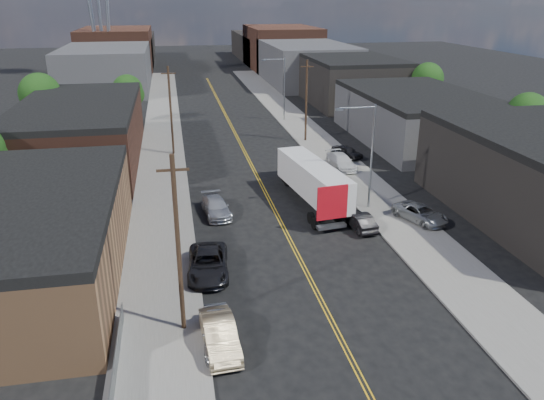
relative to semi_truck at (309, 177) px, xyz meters
name	(u,v)px	position (x,y,z in m)	size (l,w,h in m)	color
ground	(230,123)	(-3.43, 31.99, -2.17)	(260.00, 260.00, 0.00)	black
centerline	(244,151)	(-3.43, 16.99, -2.17)	(0.32, 120.00, 0.01)	gold
sidewalk_left	(162,154)	(-12.93, 16.99, -2.10)	(5.00, 140.00, 0.15)	slate
sidewalk_right	(322,146)	(6.07, 16.99, -2.10)	(5.00, 140.00, 0.15)	slate
warehouse_tan	(22,237)	(-21.43, -10.01, 0.63)	(12.00, 22.00, 5.60)	#8E6441
warehouse_brown	(80,132)	(-21.43, 15.99, 1.13)	(12.00, 26.00, 6.60)	#46261C
industrial_right_b	(417,116)	(18.57, 17.99, 0.88)	(14.00, 24.00, 6.10)	#39393B
industrial_right_c	(350,80)	(18.57, 43.99, 1.63)	(14.00, 22.00, 7.60)	black
skyline_left_a	(107,68)	(-23.43, 66.99, 1.83)	(16.00, 30.00, 8.00)	#39393B
skyline_right_a	(306,63)	(16.57, 66.99, 1.83)	(16.00, 30.00, 8.00)	#39393B
skyline_left_b	(117,50)	(-23.43, 91.99, 2.83)	(16.00, 26.00, 10.00)	#46261C
skyline_right_b	(282,48)	(16.57, 91.99, 2.83)	(16.00, 26.00, 10.00)	#46261C
skyline_left_c	(124,49)	(-23.43, 111.99, 1.33)	(16.00, 40.00, 7.00)	black
skyline_right_c	(267,47)	(16.57, 111.99, 1.33)	(16.00, 40.00, 7.00)	black
streetlight_near	(368,149)	(4.16, -3.01, 3.16)	(3.39, 0.25, 9.00)	gray
streetlight_far	(282,84)	(4.16, 31.99, 3.16)	(3.39, 0.25, 9.00)	gray
utility_pole_left_near	(178,245)	(-11.63, -18.01, 2.97)	(1.60, 0.26, 10.00)	black
utility_pole_left_far	(171,110)	(-11.63, 16.99, 2.97)	(1.60, 0.26, 10.00)	black
utility_pole_right	(306,100)	(4.77, 19.99, 2.97)	(1.60, 0.26, 10.00)	black
tree_left_mid	(41,96)	(-27.37, 26.99, 3.31)	(5.10, 5.04, 8.37)	black
tree_left_far	(128,92)	(-17.37, 33.99, 2.39)	(4.35, 4.20, 6.97)	black
tree_right_near	(527,116)	(26.63, 7.99, 2.70)	(4.60, 4.48, 7.44)	black
tree_right_far	(428,81)	(26.63, 31.99, 3.00)	(4.85, 4.76, 7.91)	black
semi_truck	(309,177)	(0.00, 0.00, 0.00)	(3.99, 14.87, 3.81)	silver
car_left_a	(219,331)	(-9.83, -19.59, -1.40)	(1.82, 4.53, 1.54)	#B5B7BB
car_left_b	(220,336)	(-9.83, -20.01, -1.40)	(1.64, 4.69, 1.55)	tan
car_left_c	(208,263)	(-9.83, -12.01, -1.39)	(2.58, 5.60, 1.56)	black
car_left_d	(216,207)	(-8.43, -2.01, -1.46)	(2.00, 4.91, 1.42)	#AFB1B4
car_right_oncoming	(359,221)	(2.35, -6.87, -1.50)	(1.42, 4.07, 1.34)	black
car_right_lot_a	(420,213)	(7.57, -6.65, -1.36)	(2.20, 4.76, 1.32)	#9A9D9F
car_right_lot_b	(341,161)	(5.60, 7.99, -1.29)	(2.06, 5.07, 1.47)	silver
car_right_lot_c	(347,152)	(7.45, 11.64, -1.35)	(1.58, 3.92, 1.34)	black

